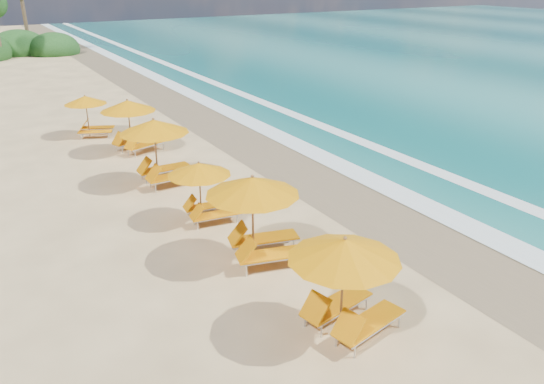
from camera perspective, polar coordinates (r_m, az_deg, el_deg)
name	(u,v)px	position (r m, az deg, el deg)	size (l,w,h in m)	color
ground	(272,226)	(17.74, 0.00, -3.59)	(160.00, 160.00, 0.00)	#DBBD81
wet_sand	(367,201)	(19.87, 10.01, -0.98)	(4.00, 160.00, 0.01)	olive
surf_foam	(422,187)	(21.61, 15.54, 0.52)	(4.00, 160.00, 0.01)	white
station_2	(348,278)	(12.27, 8.07, -9.01)	(3.08, 2.96, 2.53)	olive
station_3	(260,213)	(15.08, -1.29, -2.23)	(3.28, 3.17, 2.66)	olive
station_4	(205,187)	(17.81, -7.11, 0.49)	(2.43, 2.29, 2.11)	olive
station_5	(161,147)	(21.19, -11.67, 4.69)	(2.90, 2.68, 2.67)	olive
station_6	(133,122)	(25.45, -14.47, 7.17)	(3.20, 3.13, 2.50)	olive
station_7	(90,113)	(28.66, -18.63, 7.91)	(2.74, 2.71, 2.10)	olive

